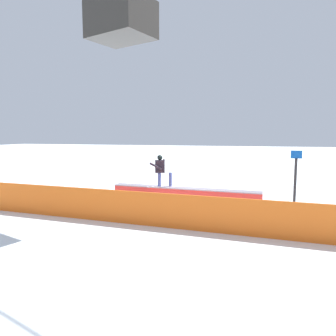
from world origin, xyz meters
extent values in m
plane|color=white|center=(0.00, 0.00, 0.00)|extent=(120.00, 120.00, 0.00)
cube|color=red|center=(0.00, 0.00, 0.30)|extent=(6.28, 0.77, 0.60)
cube|color=blue|center=(0.00, 0.00, 0.15)|extent=(6.29, 0.78, 0.14)
cube|color=gray|center=(0.00, 0.00, 0.62)|extent=(6.28, 0.83, 0.04)
cube|color=silver|center=(0.85, -0.04, 0.65)|extent=(1.50, 0.74, 0.01)
cylinder|color=#435094|center=(1.07, 0.03, 0.95)|extent=(0.18, 0.18, 0.59)
cylinder|color=#435094|center=(0.63, -0.12, 0.95)|extent=(0.18, 0.18, 0.59)
cube|color=black|center=(1.05, 0.02, 1.51)|extent=(0.46, 0.36, 0.53)
sphere|color=black|center=(1.05, 0.02, 1.88)|extent=(0.22, 0.22, 0.22)
cylinder|color=black|center=(1.17, 0.24, 1.53)|extent=(0.53, 0.26, 0.34)
cylinder|color=black|center=(1.01, -0.16, 1.53)|extent=(0.28, 0.17, 0.55)
cube|color=#2E2B27|center=(1.20, 3.40, 6.26)|extent=(2.15, 1.89, 1.10)
cube|color=orange|center=(0.00, 3.43, 0.54)|extent=(13.89, 0.79, 1.07)
cylinder|color=#262628|center=(-4.30, -0.15, 0.97)|extent=(0.10, 0.10, 1.95)
cube|color=#0F52B6|center=(-4.30, -0.15, 2.10)|extent=(0.40, 0.04, 0.30)
camera|label=1|loc=(-2.72, 12.20, 2.88)|focal=32.51mm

